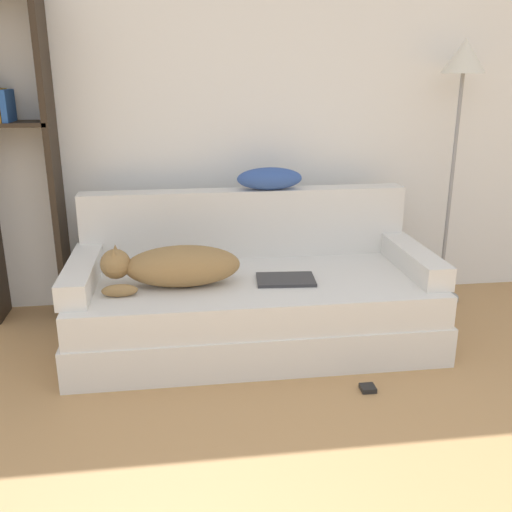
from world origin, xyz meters
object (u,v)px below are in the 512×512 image
couch (254,309)px  laptop (286,280)px  dog (174,266)px  power_adapter (368,388)px  floor_lamp (461,89)px  throw_pillow (270,179)px  bookshelf (13,145)px

couch → laptop: (0.16, -0.10, 0.21)m
dog → power_adapter: size_ratio=10.25×
couch → floor_lamp: (1.34, 0.46, 1.18)m
throw_pillow → power_adapter: (0.33, -1.00, -0.86)m
dog → throw_pillow: throw_pillow is taller
throw_pillow → bookshelf: size_ratio=0.20×
floor_lamp → bookshelf: bearing=178.1°
couch → dog: (-0.43, -0.09, 0.31)m
laptop → couch: bearing=153.2°
laptop → throw_pillow: throw_pillow is taller
dog → throw_pillow: (0.58, 0.47, 0.37)m
throw_pillow → power_adapter: throw_pillow is taller
dog → floor_lamp: bearing=17.2°
couch → dog: size_ratio=2.75×
throw_pillow → bookshelf: 1.51m
power_adapter → dog: bearing=150.0°
couch → power_adapter: (0.48, -0.62, -0.18)m
dog → bookshelf: (-0.90, 0.64, 0.57)m
power_adapter → floor_lamp: bearing=51.3°
couch → throw_pillow: 0.79m
laptop → throw_pillow: bearing=96.5°
throw_pillow → laptop: bearing=-88.2°
couch → dog: bearing=-167.9°
throw_pillow → couch: bearing=-111.1°
bookshelf → floor_lamp: bookshelf is taller
laptop → floor_lamp: bearing=29.9°
dog → throw_pillow: bearing=39.2°
laptop → floor_lamp: floor_lamp is taller
laptop → bookshelf: bookshelf is taller
bookshelf → dog: bearing=-35.2°
power_adapter → throw_pillow: bearing=108.3°
couch → bookshelf: size_ratio=1.04×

